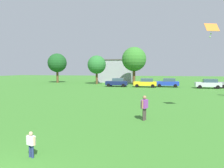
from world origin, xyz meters
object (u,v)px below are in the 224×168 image
object	(u,v)px
child_kite_flyer	(31,142)
tree_far_right	(134,59)
adult_bystander	(144,106)
tree_far_left	(57,63)
parked_car_navy_0	(117,82)
parked_car_silver_3	(208,84)
parked_car_yellow_1	(146,83)
tree_center	(97,65)
kite	(212,28)
parked_car_blue_2	(168,83)

from	to	relation	value
child_kite_flyer	tree_far_right	distance (m)	40.15
adult_bystander	tree_far_left	xyz separation A→B (m)	(-25.25, 35.53, 4.08)
parked_car_navy_0	parked_car_silver_3	xyz separation A→B (m)	(16.72, -0.04, 0.00)
parked_car_silver_3	tree_far_right	distance (m)	16.17
parked_car_yellow_1	tree_far_left	world-z (taller)	tree_far_left
parked_car_navy_0	parked_car_yellow_1	world-z (taller)	same
parked_car_silver_3	tree_center	xyz separation A→B (m)	(-22.92, 6.18, 3.63)
adult_bystander	kite	xyz separation A→B (m)	(4.57, 3.00, 5.39)
kite	parked_car_blue_2	bearing A→B (deg)	95.63
tree_far_right	adult_bystander	bearing A→B (deg)	-81.16
kite	tree_far_left	world-z (taller)	tree_far_left
child_kite_flyer	tree_far_left	distance (m)	47.90
tree_far_left	tree_far_right	xyz separation A→B (m)	(20.14, -2.74, 0.58)
parked_car_yellow_1	parked_car_blue_2	xyz separation A→B (m)	(4.12, 1.44, 0.00)
child_kite_flyer	parked_car_blue_2	xyz separation A→B (m)	(5.80, 35.08, 0.26)
child_kite_flyer	parked_car_blue_2	world-z (taller)	parked_car_blue_2
kite	parked_car_navy_0	bearing A→B (deg)	117.12
tree_far_right	parked_car_navy_0	bearing A→B (deg)	-112.66
parked_car_silver_3	tree_far_left	size ratio (longest dim) A/B	0.57
tree_far_right	parked_car_silver_3	bearing A→B (deg)	-23.05
adult_bystander	tree_far_right	xyz separation A→B (m)	(-5.10, 32.79, 4.67)
parked_car_silver_3	parked_car_navy_0	bearing A→B (deg)	-0.15
adult_bystander	parked_car_silver_3	xyz separation A→B (m)	(9.11, 26.74, -0.12)
parked_car_blue_2	tree_center	size ratio (longest dim) A/B	0.65
child_kite_flyer	parked_car_blue_2	size ratio (longest dim) A/B	0.23
child_kite_flyer	parked_car_silver_3	size ratio (longest dim) A/B	0.23
adult_bystander	parked_car_blue_2	size ratio (longest dim) A/B	0.38
adult_bystander	tree_far_right	world-z (taller)	tree_far_right
adult_bystander	tree_far_right	bearing A→B (deg)	-152.22
parked_car_yellow_1	tree_far_right	size ratio (longest dim) A/B	0.51
parked_car_navy_0	parked_car_blue_2	distance (m)	9.79
parked_car_silver_3	kite	bearing A→B (deg)	79.17
tree_center	parked_car_navy_0	bearing A→B (deg)	-44.72
parked_car_silver_3	tree_far_right	xyz separation A→B (m)	(-14.21, 6.05, 4.79)
adult_bystander	tree_far_right	size ratio (longest dim) A/B	0.20
parked_car_navy_0	tree_far_right	xyz separation A→B (m)	(2.51, 6.01, 4.79)
parked_car_silver_3	tree_far_right	size ratio (longest dim) A/B	0.51
child_kite_flyer	tree_far_left	bearing A→B (deg)	136.52
adult_bystander	tree_center	distance (m)	35.87
tree_center	tree_far_left	bearing A→B (deg)	167.14
adult_bystander	parked_car_blue_2	bearing A→B (deg)	-165.34
kite	tree_far_right	xyz separation A→B (m)	(-9.67, 29.79, -0.73)
adult_bystander	tree_center	xyz separation A→B (m)	(-13.80, 32.92, 3.51)
parked_car_silver_3	tree_far_left	world-z (taller)	tree_far_left
parked_car_navy_0	parked_car_yellow_1	size ratio (longest dim) A/B	1.00
child_kite_flyer	tree_far_right	bearing A→B (deg)	111.68
child_kite_flyer	tree_far_left	xyz separation A→B (m)	(-21.55, 42.55, 4.46)
kite	parked_car_silver_3	bearing A→B (deg)	79.17
parked_car_yellow_1	parked_car_blue_2	bearing A→B (deg)	-160.78
parked_car_navy_0	adult_bystander	bearing A→B (deg)	105.86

